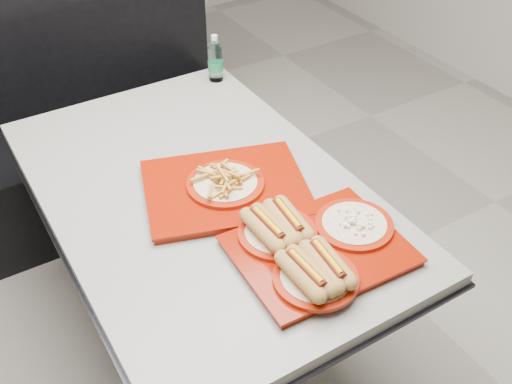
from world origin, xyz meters
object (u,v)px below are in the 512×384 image
booth_bench (98,123)px  tray_far (225,185)px  diner_table (204,227)px  tray_near (313,246)px  water_bottle (215,61)px

booth_bench → tray_far: size_ratio=2.32×
diner_table → tray_near: (0.12, -0.42, 0.20)m
diner_table → tray_near: 0.49m
booth_bench → diner_table: bearing=-90.0°
booth_bench → tray_far: booth_bench is taller
tray_far → water_bottle: size_ratio=3.07×
tray_near → water_bottle: (0.25, 1.02, 0.05)m
diner_table → water_bottle: bearing=57.7°
water_bottle → booth_bench: bearing=127.3°
booth_bench → water_bottle: (0.38, -0.50, 0.43)m
diner_table → water_bottle: water_bottle is taller
tray_near → tray_far: 0.37m
booth_bench → tray_near: size_ratio=2.82×
diner_table → tray_far: tray_far is taller
diner_table → tray_far: 0.21m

